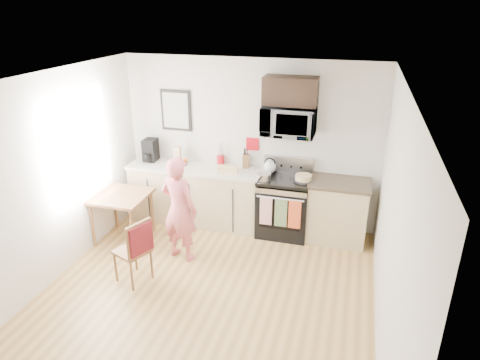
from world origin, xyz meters
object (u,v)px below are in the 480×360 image
(range, at_px, (284,207))
(person, at_px, (179,209))
(microwave, at_px, (289,121))
(cake, at_px, (303,178))
(chair, at_px, (137,244))
(dining_table, at_px, (121,200))

(range, distance_m, person, 1.67)
(range, distance_m, microwave, 1.33)
(range, height_order, person, person)
(person, height_order, cake, person)
(chair, bearing_deg, range, 72.26)
(range, xyz_separation_m, person, (-1.25, -1.07, 0.31))
(range, bearing_deg, chair, -130.10)
(microwave, distance_m, person, 1.99)
(dining_table, bearing_deg, range, 19.92)
(microwave, bearing_deg, cake, -30.63)
(microwave, xyz_separation_m, dining_table, (-2.28, -0.93, -1.12))
(dining_table, height_order, chair, chair)
(chair, height_order, cake, cake)
(dining_table, bearing_deg, cake, 16.64)
(dining_table, bearing_deg, chair, -51.15)
(dining_table, xyz_separation_m, chair, (0.77, -0.96, -0.07))
(range, distance_m, chair, 2.34)
(range, height_order, cake, range)
(person, bearing_deg, dining_table, 0.28)
(range, relative_size, person, 0.78)
(microwave, distance_m, dining_table, 2.71)
(microwave, bearing_deg, dining_table, -157.79)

